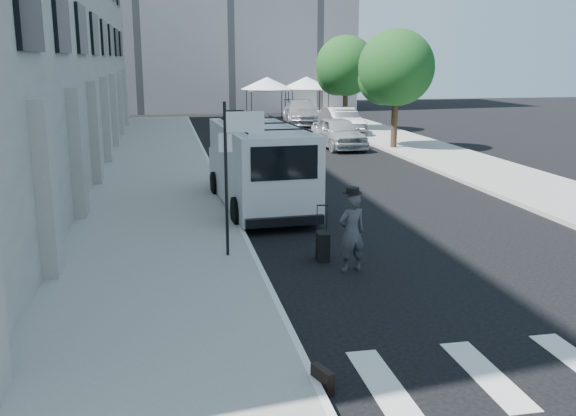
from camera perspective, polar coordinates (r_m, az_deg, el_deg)
name	(u,v)px	position (r m, az deg, el deg)	size (l,w,h in m)	color
ground	(381,304)	(12.51, 8.26, -8.41)	(120.00, 120.00, 0.00)	black
sidewalk_left	(157,169)	(27.32, -11.56, 3.42)	(4.50, 48.00, 0.15)	gray
sidewalk_right	(419,148)	(33.85, 11.58, 5.26)	(4.00, 56.00, 0.15)	gray
sign_pole	(236,147)	(14.37, -4.65, 5.46)	(1.03, 0.07, 3.50)	black
tree_near	(393,71)	(33.15, 9.34, 11.95)	(3.80, 3.83, 6.03)	black
tree_far	(344,68)	(41.71, 4.98, 12.28)	(3.80, 3.83, 6.03)	black
tent_left	(267,84)	(49.63, -1.88, 11.00)	(4.00, 4.00, 3.20)	black
tent_right	(307,83)	(50.73, 1.66, 11.04)	(4.00, 4.00, 3.20)	black
businessman	(352,232)	(14.03, 5.68, -2.16)	(0.64, 0.42, 1.75)	#3D3D3F
briefcase	(322,379)	(9.33, 3.08, -14.97)	(0.12, 0.44, 0.34)	black
suitcase	(323,246)	(14.88, 3.11, -3.38)	(0.34, 0.49, 1.27)	black
cargo_van	(259,166)	(19.97, -2.62, 3.77)	(2.74, 6.99, 2.56)	silver
parked_car_a	(338,133)	(33.58, 4.49, 6.68)	(1.91, 4.75, 1.62)	#A9ADB1
parked_car_b	(342,121)	(39.59, 4.78, 7.68)	(1.75, 5.03, 1.66)	#4D5054
parked_car_c	(301,113)	(45.83, 1.20, 8.47)	(2.34, 5.77, 1.67)	#96999D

